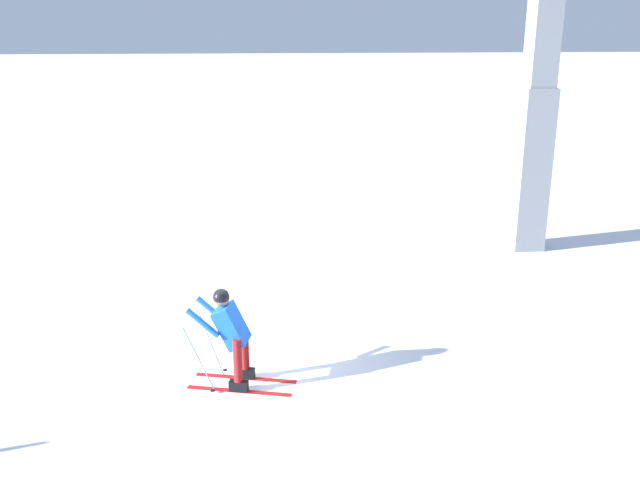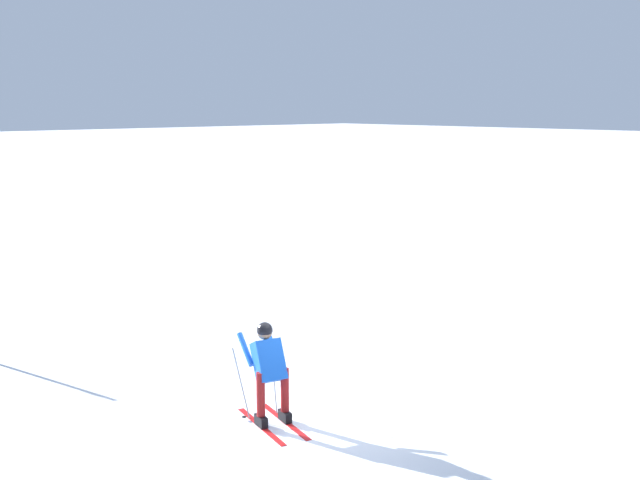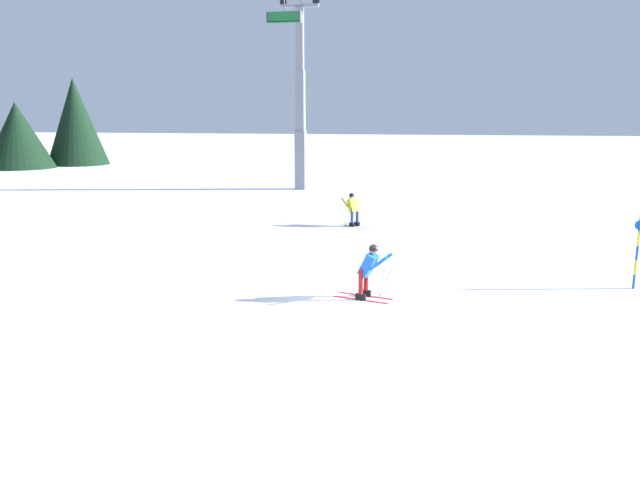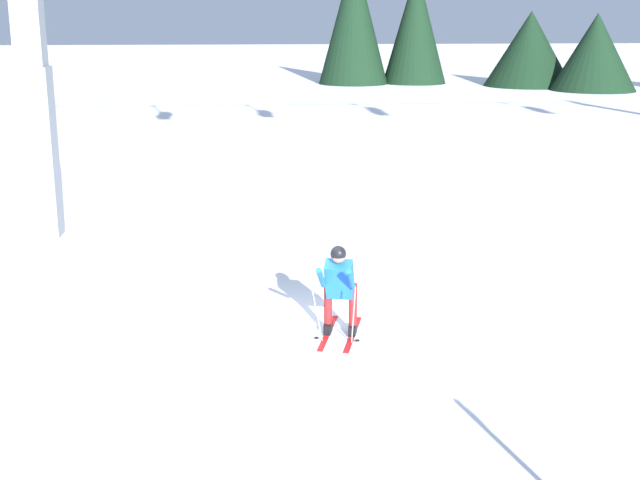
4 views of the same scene
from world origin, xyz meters
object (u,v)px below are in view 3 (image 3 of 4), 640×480
lift_tower_far (300,112)px  chairlift_seat_fourth (284,17)px  skier_distant_uphill (353,207)px  trail_marker_pole (637,250)px  skier_carving_main (369,267)px

lift_tower_far → chairlift_seat_fourth: bearing=-180.0°
lift_tower_far → skier_distant_uphill: size_ratio=7.59×
chairlift_seat_fourth → trail_marker_pole: size_ratio=0.93×
lift_tower_far → chairlift_seat_fourth: (-4.18, -0.00, 5.25)m
trail_marker_pole → skier_distant_uphill: 12.51m
lift_tower_far → chairlift_seat_fourth: size_ratio=6.11×
chairlift_seat_fourth → skier_distant_uphill: 13.76m
skier_carving_main → trail_marker_pole: (2.37, -7.45, 0.25)m
trail_marker_pole → skier_distant_uphill: bearing=47.9°
trail_marker_pole → skier_distant_uphill: (8.39, 9.27, -0.30)m
chairlift_seat_fourth → lift_tower_far: bearing=0.0°
chairlift_seat_fourth → skier_distant_uphill: size_ratio=1.24×
skier_carving_main → skier_distant_uphill: bearing=9.6°
chairlift_seat_fourth → skier_distant_uphill: chairlift_seat_fourth is taller
chairlift_seat_fourth → trail_marker_pole: chairlift_seat_fourth is taller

